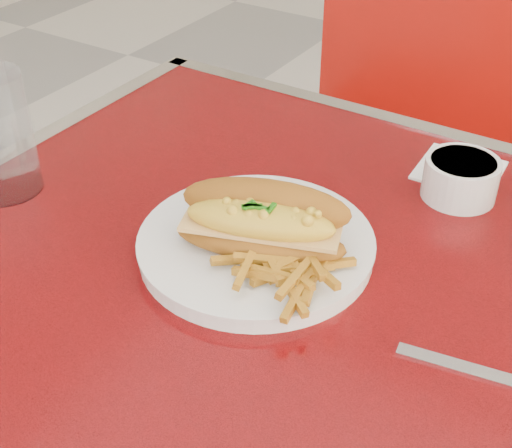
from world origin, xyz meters
The scene contains 8 objects.
diner_table centered at (0.00, 0.00, 0.61)m, with size 1.23×0.83×0.77m.
dinner_plate centered at (-0.19, 0.01, 0.78)m, with size 0.27×0.27×0.02m.
mac_hoagie centered at (-0.18, 0.00, 0.82)m, with size 0.21×0.15×0.08m.
fries_pile centered at (-0.13, -0.02, 0.80)m, with size 0.11×0.10×0.03m, color #C88A22, non-canonical shape.
fork centered at (-0.13, 0.01, 0.79)m, with size 0.07×0.13×0.00m.
gravy_ramekin centered at (-0.04, 0.25, 0.80)m, with size 0.12×0.12×0.05m.
sauce_cup_left centered at (-0.27, 0.05, 0.79)m, with size 0.07×0.07×0.03m.
paper_napkin centered at (-0.05, 0.31, 0.77)m, with size 0.11×0.11×0.00m, color white.
Camera 1 is at (0.15, -0.53, 1.27)m, focal length 50.00 mm.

